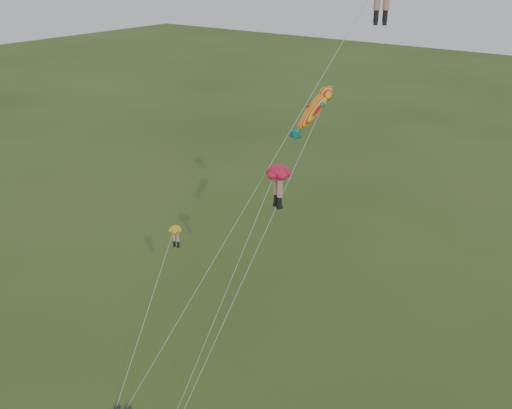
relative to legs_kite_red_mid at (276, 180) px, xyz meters
The scene contains 4 objects.
ground 15.82m from the legs_kite_red_mid, 144.82° to the right, with size 300.00×300.00×0.00m, color #2D4117.
legs_kite_red_mid is the anchor object (origin of this frame).
legs_kite_yellow 10.52m from the legs_kite_red_mid, behind, with size 1.71×7.67×9.45m.
fish_kite 6.41m from the legs_kite_red_mid, 103.19° to the left, with size 3.48×12.04×18.75m.
Camera 1 is at (19.73, -19.48, 25.53)m, focal length 40.00 mm.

